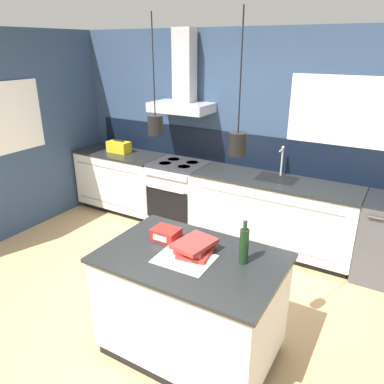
% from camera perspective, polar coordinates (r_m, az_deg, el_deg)
% --- Properties ---
extents(ground_plane, '(16.00, 16.00, 0.00)m').
position_cam_1_polar(ground_plane, '(3.91, -6.96, -16.48)').
color(ground_plane, tan).
rests_on(ground_plane, ground).
extents(wall_back, '(5.60, 2.47, 2.60)m').
position_cam_1_polar(wall_back, '(4.94, 6.22, 9.22)').
color(wall_back, navy).
rests_on(wall_back, ground_plane).
extents(wall_left, '(0.08, 3.80, 2.60)m').
position_cam_1_polar(wall_left, '(5.47, -23.96, 8.17)').
color(wall_left, navy).
rests_on(wall_left, ground_plane).
extents(counter_run_left, '(1.33, 0.64, 0.91)m').
position_cam_1_polar(counter_run_left, '(5.82, -10.62, 1.71)').
color(counter_run_left, black).
rests_on(counter_run_left, ground_plane).
extents(counter_run_sink, '(1.98, 0.64, 1.28)m').
position_cam_1_polar(counter_run_sink, '(4.70, 12.21, -3.30)').
color(counter_run_sink, black).
rests_on(counter_run_sink, ground_plane).
extents(oven_range, '(0.75, 0.66, 0.91)m').
position_cam_1_polar(oven_range, '(5.23, -2.00, -0.29)').
color(oven_range, '#B5B5BA').
rests_on(oven_range, ground_plane).
extents(kitchen_island, '(1.39, 0.91, 0.91)m').
position_cam_1_polar(kitchen_island, '(3.13, -0.15, -16.81)').
color(kitchen_island, black).
rests_on(kitchen_island, ground_plane).
extents(bottle_on_island, '(0.07, 0.07, 0.34)m').
position_cam_1_polar(bottle_on_island, '(2.75, 7.93, -8.06)').
color(bottle_on_island, '#193319').
rests_on(bottle_on_island, kitchen_island).
extents(book_stack, '(0.29, 0.35, 0.10)m').
position_cam_1_polar(book_stack, '(2.88, 0.36, -8.43)').
color(book_stack, '#B2332D').
rests_on(book_stack, kitchen_island).
extents(red_supply_box, '(0.22, 0.18, 0.09)m').
position_cam_1_polar(red_supply_box, '(3.09, -4.02, -6.41)').
color(red_supply_box, red).
rests_on(red_supply_box, kitchen_island).
extents(paper_pile, '(0.43, 0.34, 0.01)m').
position_cam_1_polar(paper_pile, '(2.83, -1.18, -10.16)').
color(paper_pile, silver).
rests_on(paper_pile, kitchen_island).
extents(yellow_toolbox, '(0.34, 0.18, 0.19)m').
position_cam_1_polar(yellow_toolbox, '(5.67, -11.09, 6.76)').
color(yellow_toolbox, gold).
rests_on(yellow_toolbox, counter_run_left).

